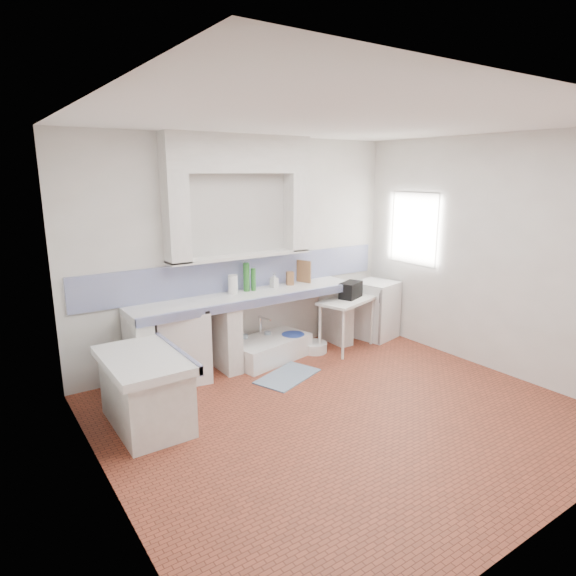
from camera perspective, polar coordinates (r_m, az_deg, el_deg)
floor at (r=5.08m, az=6.60°, el=-14.38°), size 4.50×4.50×0.00m
ceiling at (r=4.52m, az=7.60°, el=18.88°), size 4.50×4.50×0.00m
wall_back at (r=6.21m, az=-5.24°, el=4.46°), size 4.50×0.00×4.50m
wall_front at (r=3.42m, az=29.82°, el=-4.72°), size 4.50×0.00×4.50m
wall_left at (r=3.57m, az=-21.21°, el=-3.11°), size 0.00×4.50×4.50m
wall_right at (r=6.30m, az=22.66°, el=3.60°), size 0.00×4.50×4.50m
alcove_mass at (r=5.98m, az=-5.74°, el=15.40°), size 1.90×0.25×0.45m
window_frame at (r=7.12m, az=15.49°, el=6.79°), size 0.35×0.86×1.06m
lace_valance at (r=6.98m, az=14.90°, el=9.84°), size 0.01×0.84×0.24m
counter_slab at (r=6.02m, az=-4.56°, el=-1.07°), size 3.00×0.60×0.08m
counter_lip at (r=5.78m, az=-3.17°, el=-1.65°), size 3.00×0.04×0.10m
counter_pier_left at (r=5.62m, az=-17.03°, el=-7.50°), size 0.20×0.55×0.82m
counter_pier_mid at (r=5.99m, az=-7.39°, el=-5.71°), size 0.20×0.55×0.82m
counter_pier_right at (r=6.91m, az=5.63°, el=-3.04°), size 0.20×0.55×0.82m
peninsula_top at (r=4.77m, az=-16.57°, el=-8.08°), size 0.70×1.10×0.08m
peninsula_base at (r=4.90m, az=-16.30°, el=-11.90°), size 0.60×1.00×0.62m
peninsula_lip at (r=4.87m, az=-12.86°, el=-7.40°), size 0.04×1.10×0.10m
backsplash at (r=6.25m, az=-5.11°, el=1.73°), size 4.27×0.03×0.40m
stove at (r=5.78m, az=-12.48°, el=-6.56°), size 0.68×0.66×0.84m
sink at (r=6.34m, az=-2.25°, el=-7.24°), size 1.15×0.78×0.25m
side_table at (r=6.68m, az=6.87°, el=-4.21°), size 0.94×0.69×0.04m
fridge at (r=7.19m, az=10.19°, el=-2.51°), size 0.64×0.64×0.83m
bucket_red at (r=6.22m, az=-5.34°, el=-7.57°), size 0.37×0.37×0.28m
bucket_orange at (r=6.28m, az=-1.19°, el=-7.51°), size 0.26×0.26×0.24m
bucket_blue at (r=6.47m, az=0.60°, el=-6.63°), size 0.37×0.37×0.29m
basin_white at (r=6.60m, az=3.11°, el=-6.94°), size 0.45×0.45×0.13m
water_bottle_a at (r=6.35m, az=-5.11°, el=-6.88°), size 0.11×0.11×0.33m
water_bottle_b at (r=6.47m, az=-2.41°, el=-6.49°), size 0.10×0.10×0.32m
black_bag at (r=6.64m, az=7.36°, el=-0.24°), size 0.40×0.32×0.22m
green_bottle_a at (r=6.12m, az=-4.90°, el=1.29°), size 0.10×0.10×0.36m
green_bottle_b at (r=6.15m, az=-4.08°, el=1.01°), size 0.08×0.08×0.29m
knife_block at (r=6.45m, az=0.23°, el=1.14°), size 0.11×0.10×0.18m
cutting_board at (r=6.60m, az=1.86°, el=1.96°), size 0.10×0.21×0.30m
paper_towel at (r=6.02m, az=-6.48°, el=0.43°), size 0.12×0.12×0.23m
soap_bottle at (r=6.32m, az=-1.65°, el=0.91°), size 0.10×0.10×0.19m
rug at (r=5.85m, az=-0.04°, el=-10.30°), size 0.90×0.70×0.01m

